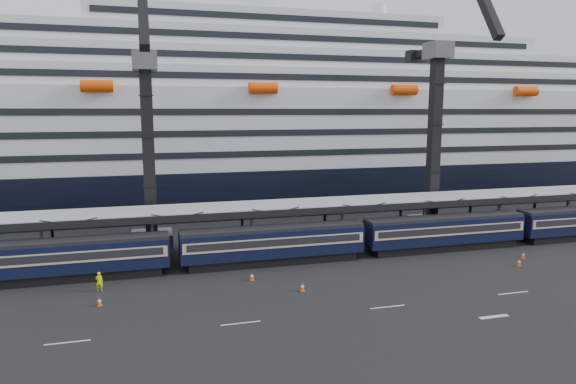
% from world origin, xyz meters
% --- Properties ---
extents(ground, '(260.00, 260.00, 0.00)m').
position_xyz_m(ground, '(0.00, 0.00, 0.00)').
color(ground, black).
rests_on(ground, ground).
extents(lane_markings, '(111.00, 4.27, 0.02)m').
position_xyz_m(lane_markings, '(8.15, -5.23, 0.01)').
color(lane_markings, beige).
rests_on(lane_markings, ground).
extents(train, '(133.05, 3.00, 4.05)m').
position_xyz_m(train, '(-4.65, 10.00, 2.20)').
color(train, black).
rests_on(train, ground).
extents(canopy, '(130.00, 6.25, 5.53)m').
position_xyz_m(canopy, '(0.00, 14.00, 5.25)').
color(canopy, '#93979B').
rests_on(canopy, ground).
extents(cruise_ship, '(214.09, 28.84, 34.00)m').
position_xyz_m(cruise_ship, '(-1.08, 45.99, 12.34)').
color(cruise_ship, black).
rests_on(cruise_ship, ground).
extents(crane_dark_near, '(4.50, 17.75, 35.08)m').
position_xyz_m(crane_dark_near, '(-20.00, 18.59, 11.93)').
color(crane_dark_near, '#4A4C52').
rests_on(crane_dark_near, ground).
extents(crane_dark_mid, '(4.50, 18.24, 39.64)m').
position_xyz_m(crane_dark_mid, '(15.00, 17.59, 13.36)').
color(crane_dark_mid, '#4A4C52').
rests_on(crane_dark_mid, ground).
extents(worker, '(0.66, 0.47, 1.72)m').
position_xyz_m(worker, '(-24.70, 6.21, 0.86)').
color(worker, '#E8FC0D').
rests_on(worker, ground).
extents(traffic_cone_b, '(0.38, 0.38, 0.77)m').
position_xyz_m(traffic_cone_b, '(-24.43, 2.52, 0.38)').
color(traffic_cone_b, '#FF4808').
rests_on(traffic_cone_b, ground).
extents(traffic_cone_c, '(0.42, 0.42, 0.83)m').
position_xyz_m(traffic_cone_c, '(-7.54, 1.36, 0.41)').
color(traffic_cone_c, '#FF4808').
rests_on(traffic_cone_c, ground).
extents(traffic_cone_d, '(0.41, 0.41, 0.81)m').
position_xyz_m(traffic_cone_d, '(-11.23, 5.39, 0.40)').
color(traffic_cone_d, '#FF4808').
rests_on(traffic_cone_d, ground).
extents(traffic_cone_e, '(0.39, 0.39, 0.79)m').
position_xyz_m(traffic_cone_e, '(15.98, 2.54, 0.39)').
color(traffic_cone_e, '#FF4808').
rests_on(traffic_cone_e, ground).
extents(traffic_cone_f, '(0.35, 0.35, 0.71)m').
position_xyz_m(traffic_cone_f, '(18.35, 4.79, 0.35)').
color(traffic_cone_f, '#FF4808').
rests_on(traffic_cone_f, ground).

